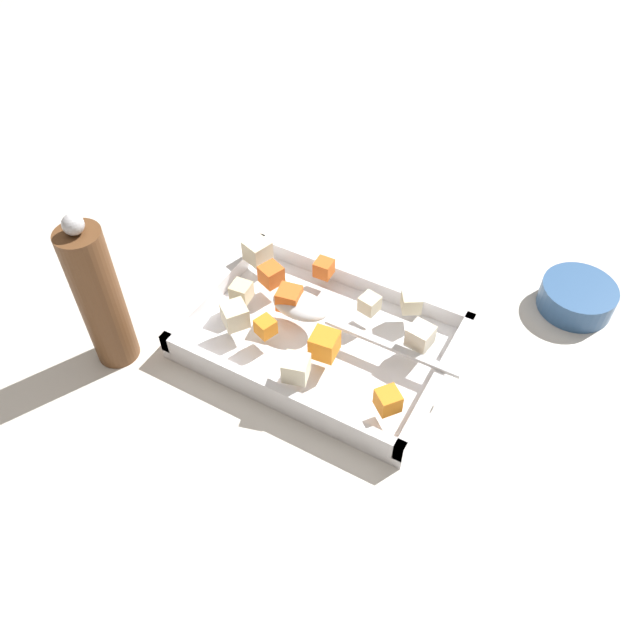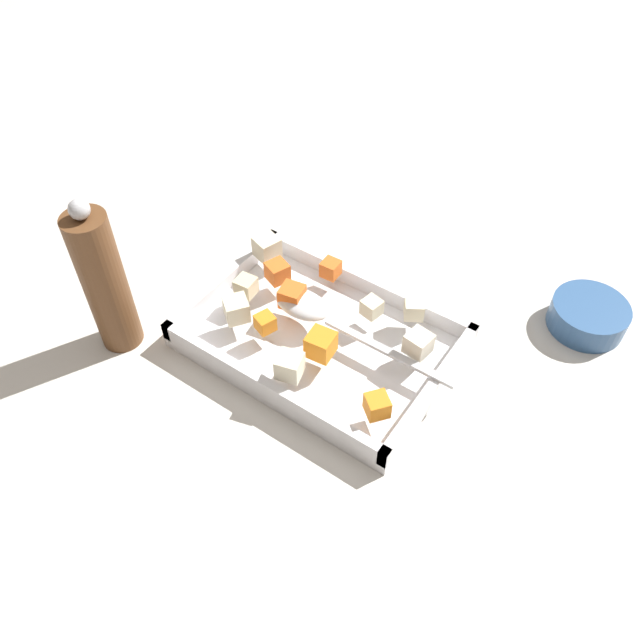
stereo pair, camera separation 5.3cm
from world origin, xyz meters
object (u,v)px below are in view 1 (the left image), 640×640
at_px(baking_dish, 320,340).
at_px(small_prep_bowl, 577,297).
at_px(pepper_mill, 99,297).
at_px(serving_spoon, 311,308).

distance_m(baking_dish, small_prep_bowl, 0.36).
xyz_separation_m(baking_dish, pepper_mill, (0.22, 0.14, 0.09)).
xyz_separation_m(baking_dish, small_prep_bowl, (-0.27, -0.23, 0.01)).
xyz_separation_m(serving_spoon, small_prep_bowl, (-0.29, -0.22, -0.03)).
bearing_deg(baking_dish, serving_spoon, -33.69).
bearing_deg(serving_spoon, small_prep_bowl, 36.72).
xyz_separation_m(baking_dish, serving_spoon, (0.02, -0.01, 0.04)).
distance_m(pepper_mill, small_prep_bowl, 0.63).
height_order(baking_dish, pepper_mill, pepper_mill).
relative_size(baking_dish, small_prep_bowl, 3.31).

